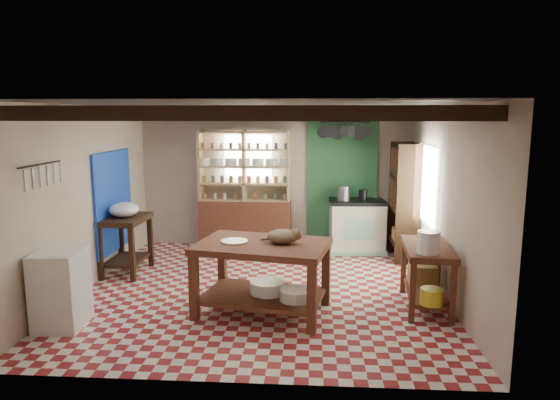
# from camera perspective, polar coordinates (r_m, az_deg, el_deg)

# --- Properties ---
(floor) EXTENTS (5.00, 5.00, 0.02)m
(floor) POSITION_cam_1_polar(r_m,az_deg,el_deg) (7.23, -2.10, -10.31)
(floor) COLOR maroon
(floor) RESTS_ON ground
(ceiling) EXTENTS (5.00, 5.00, 0.02)m
(ceiling) POSITION_cam_1_polar(r_m,az_deg,el_deg) (6.79, -2.24, 10.84)
(ceiling) COLOR #4B4C50
(ceiling) RESTS_ON wall_back
(wall_back) EXTENTS (5.00, 0.04, 2.60)m
(wall_back) POSITION_cam_1_polar(r_m,az_deg,el_deg) (9.36, -0.57, 2.56)
(wall_back) COLOR #BCA997
(wall_back) RESTS_ON floor
(wall_front) EXTENTS (5.00, 0.04, 2.60)m
(wall_front) POSITION_cam_1_polar(r_m,az_deg,el_deg) (4.47, -5.53, -5.44)
(wall_front) COLOR #BCA997
(wall_front) RESTS_ON floor
(wall_left) EXTENTS (0.04, 5.00, 2.60)m
(wall_left) POSITION_cam_1_polar(r_m,az_deg,el_deg) (7.57, -21.34, 0.19)
(wall_left) COLOR #BCA997
(wall_left) RESTS_ON floor
(wall_right) EXTENTS (0.04, 5.00, 2.60)m
(wall_right) POSITION_cam_1_polar(r_m,az_deg,el_deg) (7.08, 18.38, -0.26)
(wall_right) COLOR #BCA997
(wall_right) RESTS_ON floor
(ceiling_beams) EXTENTS (5.00, 3.80, 0.15)m
(ceiling_beams) POSITION_cam_1_polar(r_m,az_deg,el_deg) (6.79, -2.23, 9.83)
(ceiling_beams) COLOR #311D11
(ceiling_beams) RESTS_ON ceiling
(blue_wall_patch) EXTENTS (0.04, 1.40, 1.60)m
(blue_wall_patch) POSITION_cam_1_polar(r_m,az_deg,el_deg) (8.40, -18.49, -0.14)
(blue_wall_patch) COLOR blue
(blue_wall_patch) RESTS_ON wall_left
(green_wall_patch) EXTENTS (1.30, 0.04, 2.30)m
(green_wall_patch) POSITION_cam_1_polar(r_m,az_deg,el_deg) (9.32, 7.10, 2.15)
(green_wall_patch) COLOR #21542E
(green_wall_patch) RESTS_ON wall_back
(window_back) EXTENTS (0.90, 0.02, 0.80)m
(window_back) POSITION_cam_1_polar(r_m,az_deg,el_deg) (9.35, -3.65, 5.00)
(window_back) COLOR silver
(window_back) RESTS_ON wall_back
(window_right) EXTENTS (0.02, 1.30, 1.20)m
(window_right) POSITION_cam_1_polar(r_m,az_deg,el_deg) (8.02, 16.52, 1.68)
(window_right) COLOR silver
(window_right) RESTS_ON wall_right
(utensil_rail) EXTENTS (0.06, 0.90, 0.28)m
(utensil_rail) POSITION_cam_1_polar(r_m,az_deg,el_deg) (6.43, -25.62, 2.64)
(utensil_rail) COLOR black
(utensil_rail) RESTS_ON wall_left
(pot_rack) EXTENTS (0.86, 0.12, 0.36)m
(pot_rack) POSITION_cam_1_polar(r_m,az_deg,el_deg) (8.83, 7.38, 7.78)
(pot_rack) COLOR black
(pot_rack) RESTS_ON ceiling
(shelving_unit) EXTENTS (1.70, 0.34, 2.20)m
(shelving_unit) POSITION_cam_1_polar(r_m,az_deg,el_deg) (9.25, -4.06, 1.20)
(shelving_unit) COLOR tan
(shelving_unit) RESTS_ON floor
(tall_rack) EXTENTS (0.40, 0.86, 2.00)m
(tall_rack) POSITION_cam_1_polar(r_m,az_deg,el_deg) (8.82, 14.01, -0.14)
(tall_rack) COLOR #311D11
(tall_rack) RESTS_ON floor
(work_table) EXTENTS (1.76, 1.35, 0.90)m
(work_table) POSITION_cam_1_polar(r_m,az_deg,el_deg) (6.33, -2.00, -8.87)
(work_table) COLOR brown
(work_table) RESTS_ON floor
(stove) EXTENTS (1.01, 0.71, 0.95)m
(stove) POSITION_cam_1_polar(r_m,az_deg,el_deg) (9.16, 8.76, -2.94)
(stove) COLOR silver
(stove) RESTS_ON floor
(prep_table) EXTENTS (0.64, 0.91, 0.90)m
(prep_table) POSITION_cam_1_polar(r_m,az_deg,el_deg) (8.20, -17.17, -4.94)
(prep_table) COLOR #311D11
(prep_table) RESTS_ON floor
(white_cabinet) EXTENTS (0.54, 0.64, 0.91)m
(white_cabinet) POSITION_cam_1_polar(r_m,az_deg,el_deg) (6.46, -23.77, -9.27)
(white_cabinet) COLOR white
(white_cabinet) RESTS_ON floor
(right_counter) EXTENTS (0.66, 1.19, 0.82)m
(right_counter) POSITION_cam_1_polar(r_m,az_deg,el_deg) (6.74, 16.38, -8.43)
(right_counter) COLOR brown
(right_counter) RESTS_ON floor
(cat) EXTENTS (0.40, 0.31, 0.18)m
(cat) POSITION_cam_1_polar(r_m,az_deg,el_deg) (6.16, 0.34, -4.17)
(cat) COLOR #8D7152
(cat) RESTS_ON work_table
(steel_tray) EXTENTS (0.39, 0.39, 0.02)m
(steel_tray) POSITION_cam_1_polar(r_m,az_deg,el_deg) (6.26, -5.23, -4.72)
(steel_tray) COLOR #9E9EA5
(steel_tray) RESTS_ON work_table
(basin_large) EXTENTS (0.53, 0.53, 0.16)m
(basin_large) POSITION_cam_1_polar(r_m,az_deg,el_deg) (6.40, -1.42, -9.90)
(basin_large) COLOR white
(basin_large) RESTS_ON work_table
(basin_small) EXTENTS (0.46, 0.46, 0.14)m
(basin_small) POSITION_cam_1_polar(r_m,az_deg,el_deg) (6.17, 1.80, -10.76)
(basin_small) COLOR white
(basin_small) RESTS_ON work_table
(kettle_left) EXTENTS (0.23, 0.23, 0.26)m
(kettle_left) POSITION_cam_1_polar(r_m,az_deg,el_deg) (9.02, 7.29, 0.80)
(kettle_left) COLOR #9E9EA5
(kettle_left) RESTS_ON stove
(kettle_right) EXTENTS (0.16, 0.16, 0.18)m
(kettle_right) POSITION_cam_1_polar(r_m,az_deg,el_deg) (9.07, 9.48, 0.57)
(kettle_right) COLOR black
(kettle_right) RESTS_ON stove
(enamel_bowl) EXTENTS (0.47, 0.47, 0.23)m
(enamel_bowl) POSITION_cam_1_polar(r_m,az_deg,el_deg) (8.08, -17.37, -1.05)
(enamel_bowl) COLOR white
(enamel_bowl) RESTS_ON prep_table
(white_bucket) EXTENTS (0.29, 0.29, 0.27)m
(white_bucket) POSITION_cam_1_polar(r_m,az_deg,el_deg) (6.25, 16.61, -4.65)
(white_bucket) COLOR white
(white_bucket) RESTS_ON right_counter
(wicker_basket) EXTENTS (0.39, 0.32, 0.26)m
(wicker_basket) POSITION_cam_1_polar(r_m,az_deg,el_deg) (7.04, 16.01, -8.17)
(wicker_basket) COLOR #A07A40
(wicker_basket) RESTS_ON right_counter
(yellow_tub) EXTENTS (0.29, 0.29, 0.20)m
(yellow_tub) POSITION_cam_1_polar(r_m,az_deg,el_deg) (6.35, 16.91, -10.50)
(yellow_tub) COLOR gold
(yellow_tub) RESTS_ON right_counter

